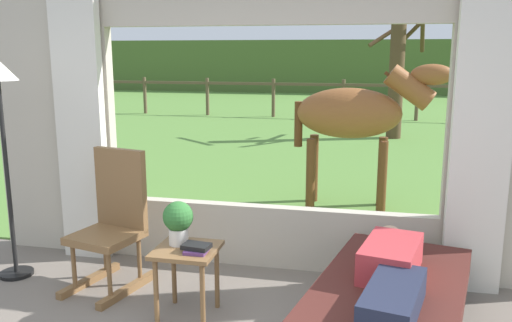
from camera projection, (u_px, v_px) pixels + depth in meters
back_wall_with_window at (268, 128)px, 4.55m from camera, size 5.20×0.12×2.55m
curtain_panel_left at (81, 129)px, 4.79m from camera, size 0.44×0.10×2.40m
curtain_panel_right at (481, 143)px, 4.06m from camera, size 0.44×0.10×2.40m
outdoor_pasture_lawn at (343, 118)px, 15.21m from camera, size 36.00×21.68×0.02m
distant_hill_ridge at (357, 67)px, 24.38m from camera, size 36.00×2.00×2.40m
recliner_sofa at (389, 311)px, 3.49m from camera, size 1.23×1.85×0.42m
reclining_person at (391, 271)px, 3.38m from camera, size 0.46×1.43×0.22m
rocking_chair at (114, 221)px, 4.30m from camera, size 0.61×0.77×1.12m
side_table at (187, 260)px, 3.79m from camera, size 0.44×0.44×0.52m
potted_plant at (178, 220)px, 3.81m from camera, size 0.22×0.22×0.32m
book_stack at (196, 248)px, 3.69m from camera, size 0.20×0.16×0.06m
floor_lamp_left at (0, 102)px, 4.28m from camera, size 0.32×0.32×1.84m
horse at (356, 115)px, 6.30m from camera, size 1.81×0.57×1.73m
pasture_tree at (397, 64)px, 11.40m from camera, size 1.52×1.49×3.36m
pasture_fence_line at (343, 93)px, 14.91m from camera, size 16.10×0.10×1.10m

